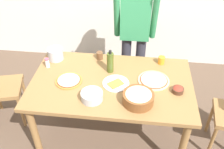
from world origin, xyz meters
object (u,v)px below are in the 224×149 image
pizza_raw_on_board (154,80)px  cup_orange (161,60)px  salt_shaker (47,63)px  popcorn_bowl (138,97)px  person_cook (135,30)px  small_sauce_bowl (178,90)px  dining_table (111,88)px  cup_small_brown (100,56)px  plate_with_slice (116,83)px  mixing_bowl_steel (92,96)px  olive_oil_bottle (110,62)px  pizza_cooked_on_tray (69,80)px  steel_pot (55,54)px

pizza_raw_on_board → cup_orange: 0.33m
cup_orange → salt_shaker: salt_shaker is taller
popcorn_bowl → cup_orange: (0.23, 0.63, -0.02)m
person_cook → small_sauce_bowl: 0.96m
dining_table → cup_small_brown: bearing=114.7°
popcorn_bowl → small_sauce_bowl: 0.41m
plate_with_slice → salt_shaker: 0.78m
person_cook → pizza_raw_on_board: person_cook is taller
mixing_bowl_steel → olive_oil_bottle: olive_oil_bottle is taller
pizza_raw_on_board → pizza_cooked_on_tray: same height
popcorn_bowl → person_cook: bearing=94.6°
cup_orange → salt_shaker: 1.22m
dining_table → olive_oil_bottle: olive_oil_bottle is taller
cup_orange → olive_oil_bottle: bearing=-159.0°
pizza_cooked_on_tray → cup_orange: bearing=24.2°
popcorn_bowl → mixing_bowl_steel: popcorn_bowl is taller
steel_pot → dining_table: bearing=-26.3°
dining_table → pizza_cooked_on_tray: pizza_cooked_on_tray is taller
pizza_raw_on_board → mixing_bowl_steel: bearing=-149.8°
cup_orange → cup_small_brown: same height
popcorn_bowl → salt_shaker: size_ratio=2.64×
popcorn_bowl → mixing_bowl_steel: 0.42m
small_sauce_bowl → salt_shaker: size_ratio=1.04×
pizza_raw_on_board → cup_orange: (0.08, 0.31, 0.03)m
pizza_cooked_on_tray → olive_oil_bottle: 0.45m
small_sauce_bowl → olive_oil_bottle: size_ratio=0.43×
pizza_raw_on_board → plate_with_slice: size_ratio=1.20×
cup_orange → salt_shaker: size_ratio=0.80×
person_cook → cup_orange: (0.31, -0.39, -0.14)m
dining_table → pizza_cooked_on_tray: bearing=-174.2°
steel_pot → cup_orange: 1.16m
dining_table → steel_pot: 0.75m
small_sauce_bowl → mixing_bowl_steel: bearing=-166.4°
small_sauce_bowl → cup_orange: cup_orange is taller
popcorn_bowl → small_sauce_bowl: popcorn_bowl is taller
pizza_cooked_on_tray → small_sauce_bowl: bearing=-2.0°
olive_oil_bottle → small_sauce_bowl: bearing=-20.3°
plate_with_slice → steel_pot: steel_pot is taller
person_cook → small_sauce_bowl: person_cook is taller
salt_shaker → olive_oil_bottle: bearing=-0.1°
salt_shaker → cup_orange: bearing=9.6°
plate_with_slice → salt_shaker: salt_shaker is taller
popcorn_bowl → salt_shaker: bearing=156.1°
person_cook → cup_small_brown: bearing=-134.4°
dining_table → pizza_raw_on_board: size_ratio=5.12×
dining_table → salt_shaker: salt_shaker is taller
pizza_raw_on_board → salt_shaker: (-1.12, 0.11, 0.04)m
pizza_cooked_on_tray → small_sauce_bowl: size_ratio=2.43×
popcorn_bowl → olive_oil_bottle: bearing=125.1°
dining_table → cup_orange: 0.64m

